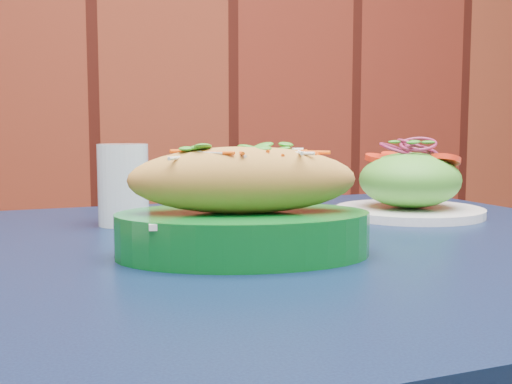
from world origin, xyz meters
name	(u,v)px	position (x,y,z in m)	size (l,w,h in m)	color
cafe_table	(330,308)	(-0.19, 1.85, 0.66)	(0.85, 0.85, 0.75)	black
banh_mi_basket	(243,210)	(-0.33, 1.78, 0.80)	(0.29, 0.22, 0.12)	#09611D
salad_plate	(410,186)	(-0.01, 1.98, 0.79)	(0.22, 0.22, 0.11)	white
water_glass	(123,185)	(-0.42, 2.02, 0.80)	(0.07, 0.07, 0.11)	silver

